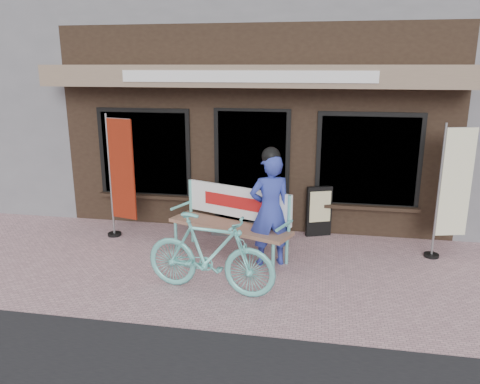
% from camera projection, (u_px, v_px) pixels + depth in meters
% --- Properties ---
extents(ground, '(70.00, 70.00, 0.00)m').
position_uv_depth(ground, '(230.00, 275.00, 6.74)').
color(ground, '#C6979D').
rests_on(ground, ground).
extents(storefront, '(7.00, 6.77, 6.00)m').
position_uv_depth(storefront, '(273.00, 62.00, 10.67)').
color(storefront, black).
rests_on(storefront, ground).
extents(bench, '(2.05, 1.19, 1.08)m').
position_uv_depth(bench, '(233.00, 216.00, 7.30)').
color(bench, '#67C9BF').
rests_on(bench, ground).
extents(person, '(0.72, 0.59, 1.79)m').
position_uv_depth(person, '(270.00, 208.00, 6.90)').
color(person, '#2F3DA3').
rests_on(person, ground).
extents(bicycle, '(1.84, 0.75, 1.07)m').
position_uv_depth(bicycle, '(210.00, 254.00, 6.11)').
color(bicycle, '#67C9BF').
rests_on(bicycle, ground).
extents(nobori_red, '(0.64, 0.29, 2.15)m').
position_uv_depth(nobori_red, '(120.00, 176.00, 7.91)').
color(nobori_red, gray).
rests_on(nobori_red, ground).
extents(nobori_cream, '(0.63, 0.28, 2.11)m').
position_uv_depth(nobori_cream, '(452.00, 190.00, 7.10)').
color(nobori_cream, gray).
rests_on(nobori_cream, ground).
extents(menu_stand, '(0.45, 0.25, 0.90)m').
position_uv_depth(menu_stand, '(319.00, 211.00, 8.17)').
color(menu_stand, black).
rests_on(menu_stand, ground).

